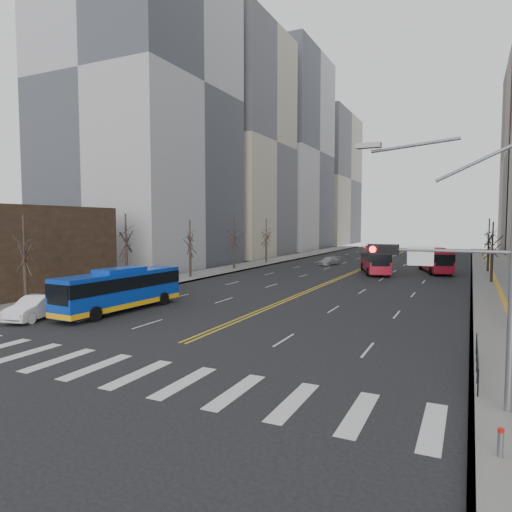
# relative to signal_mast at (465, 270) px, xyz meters

# --- Properties ---
(ground) EXTENTS (220.00, 220.00, 0.00)m
(ground) POSITION_rel_signal_mast_xyz_m (-13.77, -2.00, -4.86)
(ground) COLOR black
(sidewalk_right) EXTENTS (7.00, 130.00, 0.15)m
(sidewalk_right) POSITION_rel_signal_mast_xyz_m (3.73, 43.00, -4.78)
(sidewalk_right) COLOR gray
(sidewalk_right) RESTS_ON ground
(sidewalk_left) EXTENTS (5.00, 130.00, 0.15)m
(sidewalk_left) POSITION_rel_signal_mast_xyz_m (-30.27, 43.00, -4.78)
(sidewalk_left) COLOR gray
(sidewalk_left) RESTS_ON ground
(crosswalk) EXTENTS (26.70, 4.00, 0.01)m
(crosswalk) POSITION_rel_signal_mast_xyz_m (-13.77, -2.00, -4.85)
(crosswalk) COLOR silver
(crosswalk) RESTS_ON ground
(centerline) EXTENTS (0.55, 100.00, 0.01)m
(centerline) POSITION_rel_signal_mast_xyz_m (-13.77, 53.00, -4.85)
(centerline) COLOR gold
(centerline) RESTS_ON ground
(office_towers) EXTENTS (83.00, 134.00, 58.00)m
(office_towers) POSITION_rel_signal_mast_xyz_m (-13.64, 66.51, 19.07)
(office_towers) COLOR #9C9C9F
(office_towers) RESTS_ON ground
(signal_mast) EXTENTS (5.37, 0.37, 9.39)m
(signal_mast) POSITION_rel_signal_mast_xyz_m (0.00, 0.00, 0.00)
(signal_mast) COLOR slate
(signal_mast) RESTS_ON ground
(pedestrian_railing) EXTENTS (0.06, 6.06, 1.02)m
(pedestrian_railing) POSITION_rel_signal_mast_xyz_m (0.53, 4.00, -4.03)
(pedestrian_railing) COLOR black
(pedestrian_railing) RESTS_ON sidewalk_right
(street_trees) EXTENTS (35.20, 47.20, 7.60)m
(street_trees) POSITION_rel_signal_mast_xyz_m (-20.94, 32.55, 0.02)
(street_trees) COLOR black
(street_trees) RESTS_ON ground
(blue_bus) EXTENTS (2.94, 10.96, 3.19)m
(blue_bus) POSITION_rel_signal_mast_xyz_m (-23.06, 8.67, -3.18)
(blue_bus) COLOR #0B36AE
(blue_bus) RESTS_ON ground
(red_bus_near) EXTENTS (5.82, 11.32, 3.51)m
(red_bus_near) POSITION_rel_signal_mast_xyz_m (-11.09, 42.75, -2.90)
(red_bus_near) COLOR #AB1224
(red_bus_near) RESTS_ON ground
(red_bus_far) EXTENTS (5.16, 10.63, 3.31)m
(red_bus_far) POSITION_rel_signal_mast_xyz_m (-4.07, 46.81, -3.01)
(red_bus_far) COLOR #AB1224
(red_bus_far) RESTS_ON ground
(car_white) EXTENTS (2.80, 5.08, 1.59)m
(car_white) POSITION_rel_signal_mast_xyz_m (-26.27, 4.00, -4.06)
(car_white) COLOR white
(car_white) RESTS_ON ground
(car_dark_mid) EXTENTS (2.12, 4.09, 1.33)m
(car_dark_mid) POSITION_rel_signal_mast_xyz_m (-4.55, 50.98, -4.19)
(car_dark_mid) COLOR black
(car_dark_mid) RESTS_ON ground
(car_silver) EXTENTS (3.09, 4.78, 1.29)m
(car_silver) POSITION_rel_signal_mast_xyz_m (-19.71, 51.48, -4.21)
(car_silver) COLOR #ACACB2
(car_silver) RESTS_ON ground
(car_dark_far) EXTENTS (2.15, 4.21, 1.14)m
(car_dark_far) POSITION_rel_signal_mast_xyz_m (-6.03, 76.09, -4.29)
(car_dark_far) COLOR black
(car_dark_far) RESTS_ON ground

